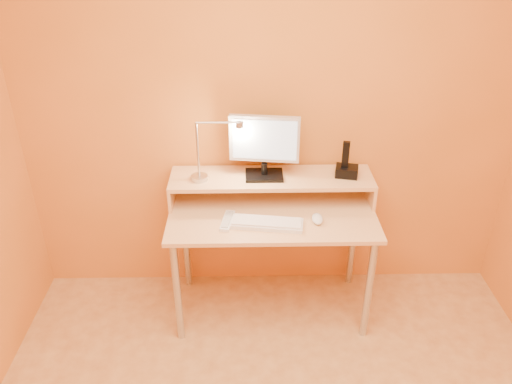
{
  "coord_description": "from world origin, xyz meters",
  "views": [
    {
      "loc": [
        -0.14,
        -1.36,
        2.31
      ],
      "look_at": [
        -0.1,
        1.13,
        0.89
      ],
      "focal_mm": 36.23,
      "sensor_mm": 36.0,
      "label": 1
    }
  ],
  "objects_px": {
    "phone_dock": "(347,171)",
    "lamp_base": "(199,178)",
    "mouse": "(317,219)",
    "monitor_panel": "(264,139)",
    "remote_control": "(227,221)",
    "keyboard": "(267,224)"
  },
  "relations": [
    {
      "from": "keyboard",
      "to": "mouse",
      "type": "bearing_deg",
      "value": 14.81
    },
    {
      "from": "keyboard",
      "to": "mouse",
      "type": "relative_size",
      "value": 3.64
    },
    {
      "from": "lamp_base",
      "to": "keyboard",
      "type": "bearing_deg",
      "value": -33.06
    },
    {
      "from": "monitor_panel",
      "to": "keyboard",
      "type": "distance_m",
      "value": 0.48
    },
    {
      "from": "monitor_panel",
      "to": "lamp_base",
      "type": "height_order",
      "value": "monitor_panel"
    },
    {
      "from": "lamp_base",
      "to": "remote_control",
      "type": "distance_m",
      "value": 0.32
    },
    {
      "from": "phone_dock",
      "to": "lamp_base",
      "type": "bearing_deg",
      "value": -165.12
    },
    {
      "from": "keyboard",
      "to": "remote_control",
      "type": "height_order",
      "value": "keyboard"
    },
    {
      "from": "phone_dock",
      "to": "mouse",
      "type": "distance_m",
      "value": 0.36
    },
    {
      "from": "keyboard",
      "to": "remote_control",
      "type": "bearing_deg",
      "value": 178.83
    },
    {
      "from": "mouse",
      "to": "lamp_base",
      "type": "bearing_deg",
      "value": 163.06
    },
    {
      "from": "lamp_base",
      "to": "mouse",
      "type": "distance_m",
      "value": 0.72
    },
    {
      "from": "phone_dock",
      "to": "mouse",
      "type": "height_order",
      "value": "phone_dock"
    },
    {
      "from": "monitor_panel",
      "to": "lamp_base",
      "type": "bearing_deg",
      "value": -166.33
    },
    {
      "from": "remote_control",
      "to": "keyboard",
      "type": "bearing_deg",
      "value": -0.19
    },
    {
      "from": "monitor_panel",
      "to": "lamp_base",
      "type": "distance_m",
      "value": 0.44
    },
    {
      "from": "monitor_panel",
      "to": "keyboard",
      "type": "relative_size",
      "value": 1.0
    },
    {
      "from": "mouse",
      "to": "phone_dock",
      "type": "bearing_deg",
      "value": 53.03
    },
    {
      "from": "phone_dock",
      "to": "keyboard",
      "type": "relative_size",
      "value": 0.32
    },
    {
      "from": "monitor_panel",
      "to": "mouse",
      "type": "relative_size",
      "value": 3.64
    },
    {
      "from": "monitor_panel",
      "to": "remote_control",
      "type": "distance_m",
      "value": 0.51
    },
    {
      "from": "monitor_panel",
      "to": "remote_control",
      "type": "height_order",
      "value": "monitor_panel"
    }
  ]
}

